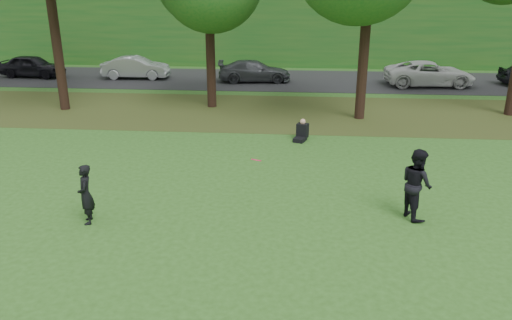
{
  "coord_description": "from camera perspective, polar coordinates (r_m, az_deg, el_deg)",
  "views": [
    {
      "loc": [
        1.16,
        -9.87,
        5.97
      ],
      "look_at": [
        0.1,
        2.86,
        1.3
      ],
      "focal_mm": 35.0,
      "sensor_mm": 36.0,
      "label": 1
    }
  ],
  "objects": [
    {
      "name": "ground",
      "position": [
        11.6,
        -1.69,
        -10.93
      ],
      "size": [
        120.0,
        120.0,
        0.0
      ],
      "primitive_type": "plane",
      "color": "#274E18",
      "rests_on": "ground"
    },
    {
      "name": "leaf_litter",
      "position": [
        23.67,
        1.81,
        5.47
      ],
      "size": [
        60.0,
        7.0,
        0.01
      ],
      "primitive_type": "cube",
      "color": "#423A17",
      "rests_on": "ground"
    },
    {
      "name": "street",
      "position": [
        31.46,
        2.6,
        9.14
      ],
      "size": [
        70.0,
        7.0,
        0.02
      ],
      "primitive_type": "cube",
      "color": "black",
      "rests_on": "ground"
    },
    {
      "name": "far_hedge",
      "position": [
        37.05,
        3.05,
        14.68
      ],
      "size": [
        70.0,
        3.0,
        5.0
      ],
      "primitive_type": "cube",
      "color": "#17521B",
      "rests_on": "ground"
    },
    {
      "name": "player_left",
      "position": [
        13.44,
        -18.89,
        -3.74
      ],
      "size": [
        0.55,
        0.67,
        1.58
      ],
      "primitive_type": "imported",
      "rotation": [
        0.0,
        0.0,
        -1.23
      ],
      "color": "black",
      "rests_on": "ground"
    },
    {
      "name": "player_right",
      "position": [
        13.62,
        17.88,
        -2.6
      ],
      "size": [
        0.98,
        1.11,
        1.89
      ],
      "primitive_type": "imported",
      "rotation": [
        0.0,
        0.0,
        1.91
      ],
      "color": "black",
      "rests_on": "ground"
    },
    {
      "name": "parked_cars",
      "position": [
        30.7,
        4.74,
        10.14
      ],
      "size": [
        34.96,
        3.06,
        1.42
      ],
      "color": "black",
      "rests_on": "street"
    },
    {
      "name": "frisbee",
      "position": [
        12.88,
        0.02,
        -0.0
      ],
      "size": [
        0.35,
        0.32,
        0.17
      ],
      "color": "#EE144E",
      "rests_on": "ground"
    },
    {
      "name": "seated_person",
      "position": [
        19.57,
        5.25,
        3.18
      ],
      "size": [
        0.63,
        0.83,
        0.83
      ],
      "rotation": [
        0.0,
        0.0,
        -0.34
      ],
      "color": "black",
      "rests_on": "ground"
    }
  ]
}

